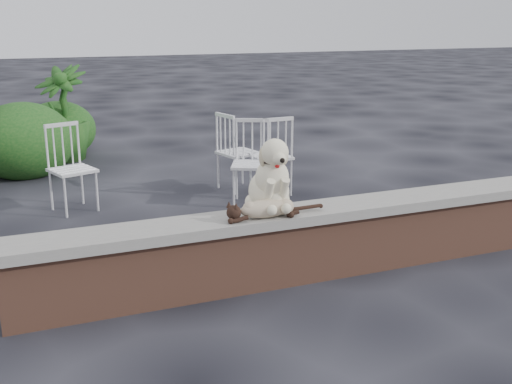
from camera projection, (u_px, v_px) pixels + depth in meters
name	position (u px, v px, depth m)	size (l,w,h in m)	color
ground	(378.00, 264.00, 5.35)	(60.00, 60.00, 0.00)	black
brick_wall	(380.00, 237.00, 5.28)	(6.00, 0.30, 0.50)	brown
capstone	(382.00, 204.00, 5.20)	(6.20, 0.40, 0.08)	slate
dog	(269.00, 173.00, 4.80)	(0.40, 0.52, 0.60)	beige
cat	(267.00, 207.00, 4.70)	(0.95, 0.23, 0.16)	tan
chair_e	(239.00, 151.00, 7.55)	(0.56, 0.56, 0.94)	white
chair_b	(251.00, 163.00, 6.94)	(0.56, 0.56, 0.94)	white
chair_c	(271.00, 155.00, 7.35)	(0.56, 0.56, 0.94)	white
chair_a	(72.00, 169.00, 6.70)	(0.56, 0.56, 0.94)	white
potted_plant_b	(62.00, 113.00, 9.05)	(0.77, 0.77, 1.38)	#124214
shrubbery	(12.00, 144.00, 8.27)	(2.92, 3.04, 1.03)	#124214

